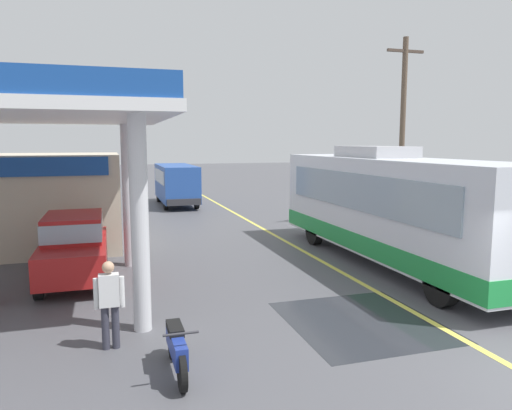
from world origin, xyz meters
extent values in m
plane|color=#4C4C51|center=(0.00, 20.00, 0.00)|extent=(120.00, 120.00, 0.00)
cube|color=#D8CC4C|center=(0.00, 15.00, 0.00)|extent=(0.16, 50.00, 0.01)
cube|color=#26282D|center=(-1.41, 2.61, 0.00)|extent=(3.08, 3.40, 0.01)
cube|color=silver|center=(1.94, 6.84, 1.88)|extent=(2.50, 11.00, 2.90)
cube|color=#1E8C3F|center=(1.94, 6.84, 0.77)|extent=(2.54, 11.04, 0.56)
cube|color=#8C9EAD|center=(0.67, 6.84, 2.33)|extent=(0.06, 9.35, 1.10)
cube|color=#8C9EAD|center=(3.21, 6.84, 2.33)|extent=(0.06, 9.35, 1.10)
cube|color=#B2B2B7|center=(1.94, 7.84, 3.51)|extent=(1.60, 2.80, 0.36)
cylinder|color=black|center=(0.84, 2.94, 0.50)|extent=(0.30, 1.00, 1.00)
cylinder|color=black|center=(0.84, 10.14, 0.50)|extent=(0.30, 1.00, 1.00)
cylinder|color=black|center=(3.04, 10.14, 0.50)|extent=(0.30, 1.00, 1.00)
cylinder|color=silver|center=(-5.92, 3.54, 2.30)|extent=(0.36, 0.36, 4.60)
cylinder|color=silver|center=(-5.92, 8.94, 2.30)|extent=(0.36, 0.36, 4.60)
cube|color=beige|center=(-9.62, 12.44, 1.70)|extent=(7.00, 4.40, 3.40)
cube|color=#194799|center=(-9.62, 10.20, 3.05)|extent=(6.30, 0.10, 0.60)
cube|color=maroon|center=(-7.46, 7.74, 0.72)|extent=(1.70, 4.20, 0.80)
cube|color=maroon|center=(-7.46, 7.94, 1.47)|extent=(1.50, 2.31, 0.70)
cube|color=#8C9EAD|center=(-7.46, 7.94, 1.47)|extent=(1.53, 2.35, 0.49)
cylinder|color=black|center=(-8.21, 6.24, 0.32)|extent=(0.20, 0.64, 0.64)
cylinder|color=black|center=(-6.71, 6.24, 0.32)|extent=(0.20, 0.64, 0.64)
cylinder|color=black|center=(-8.21, 9.24, 0.32)|extent=(0.20, 0.64, 0.64)
cylinder|color=black|center=(-6.71, 9.24, 0.32)|extent=(0.20, 0.64, 0.64)
cube|color=#264C9E|center=(-2.55, 23.12, 1.39)|extent=(2.00, 6.00, 2.10)
cube|color=#8C9EAD|center=(-2.55, 23.12, 1.79)|extent=(2.04, 5.10, 0.80)
cube|color=#2D2D33|center=(-2.55, 20.07, 0.54)|extent=(1.90, 0.16, 0.36)
cylinder|color=black|center=(-3.43, 21.12, 0.38)|extent=(0.22, 0.76, 0.76)
cylinder|color=black|center=(-1.67, 21.12, 0.38)|extent=(0.22, 0.76, 0.76)
cylinder|color=black|center=(-3.43, 25.12, 0.38)|extent=(0.22, 0.76, 0.76)
cylinder|color=black|center=(-1.67, 25.12, 0.38)|extent=(0.22, 0.76, 0.76)
cylinder|color=black|center=(-5.51, 0.86, 0.30)|extent=(0.10, 0.60, 0.60)
cylinder|color=black|center=(-5.51, 2.06, 0.30)|extent=(0.10, 0.60, 0.60)
cube|color=navy|center=(-5.51, 1.46, 0.50)|extent=(0.20, 1.30, 0.36)
cube|color=black|center=(-5.51, 1.61, 0.72)|extent=(0.24, 0.60, 0.12)
cylinder|color=#2D2D33|center=(-5.51, 0.91, 0.90)|extent=(0.55, 0.04, 0.04)
cylinder|color=#33333F|center=(-6.63, 2.79, 0.41)|extent=(0.14, 0.14, 0.82)
cylinder|color=#33333F|center=(-6.45, 2.79, 0.41)|extent=(0.14, 0.14, 0.82)
cube|color=silver|center=(-6.54, 2.79, 1.12)|extent=(0.36, 0.22, 0.60)
sphere|color=tan|center=(-6.54, 2.79, 1.55)|extent=(0.22, 0.22, 0.22)
cylinder|color=silver|center=(-6.77, 2.79, 1.07)|extent=(0.09, 0.09, 0.58)
cylinder|color=silver|center=(-6.31, 2.79, 1.07)|extent=(0.09, 0.09, 0.58)
cylinder|color=brown|center=(6.19, 12.67, 4.20)|extent=(0.24, 0.24, 8.39)
cube|color=#4C3D33|center=(6.19, 12.67, 7.79)|extent=(1.80, 0.12, 0.12)
camera|label=1|loc=(-6.47, -6.12, 3.80)|focal=33.60mm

